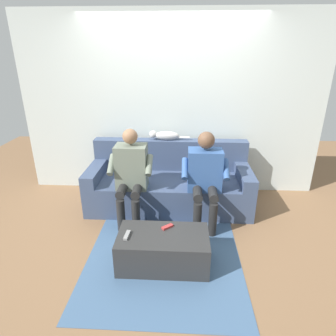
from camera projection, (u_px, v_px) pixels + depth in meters
ground_plane at (166, 233)px, 3.43m from camera, size 8.00×8.00×0.00m
back_wall at (171, 107)px, 4.12m from camera, size 4.33×0.06×2.56m
couch at (169, 184)px, 4.01m from camera, size 2.19×0.88×0.85m
coffee_table at (163, 249)px, 2.89m from camera, size 0.91×0.50×0.35m
person_left_seated at (205, 174)px, 3.47m from camera, size 0.57×0.57×1.15m
person_right_seated at (131, 171)px, 3.52m from camera, size 0.53×0.54×1.18m
cat_on_backrest at (165, 135)px, 4.05m from camera, size 0.57×0.13×0.14m
remote_red at (167, 227)px, 2.93m from camera, size 0.12×0.11×0.02m
remote_gray at (127, 235)px, 2.80m from camera, size 0.05×0.15×0.02m
floor_rug at (164, 253)px, 3.10m from camera, size 1.59×1.89×0.01m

